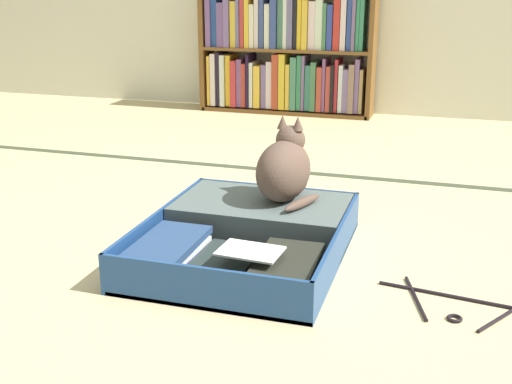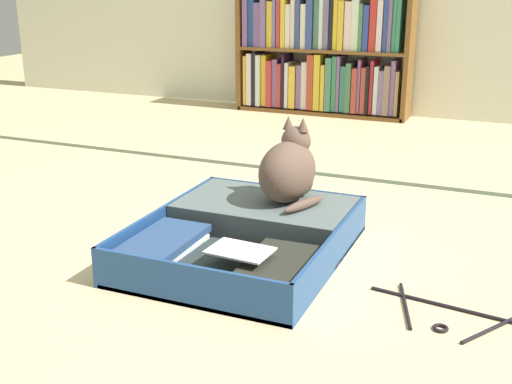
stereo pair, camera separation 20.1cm
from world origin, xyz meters
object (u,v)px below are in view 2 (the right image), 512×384
object	(u,v)px
black_cat	(290,170)
clothes_hanger	(449,314)
bookshelf	(322,53)
open_suitcase	(249,235)

from	to	relation	value
black_cat	clothes_hanger	bearing A→B (deg)	-32.82
clothes_hanger	bookshelf	bearing A→B (deg)	114.75
open_suitcase	bookshelf	bearing A→B (deg)	101.92
black_cat	clothes_hanger	xyz separation A→B (m)	(0.60, -0.38, -0.23)
open_suitcase	clothes_hanger	bearing A→B (deg)	-16.72
bookshelf	clothes_hanger	distance (m)	2.77
open_suitcase	black_cat	bearing A→B (deg)	69.25
bookshelf	clothes_hanger	size ratio (longest dim) A/B	2.47
open_suitcase	black_cat	xyz separation A→B (m)	(0.07, 0.18, 0.18)
clothes_hanger	black_cat	bearing A→B (deg)	147.18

